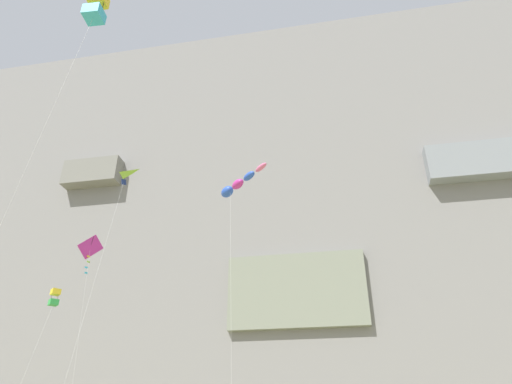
{
  "coord_description": "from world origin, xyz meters",
  "views": [
    {
      "loc": [
        5.38,
        -0.55,
        3.86
      ],
      "look_at": [
        0.35,
        26.43,
        18.75
      ],
      "focal_mm": 32.25,
      "sensor_mm": 36.0,
      "label": 1
    }
  ],
  "objects": [
    {
      "name": "cliff_face",
      "position": [
        0.03,
        68.58,
        33.56
      ],
      "size": [
        180.0,
        27.49,
        67.14
      ],
      "color": "gray",
      "rests_on": "ground"
    },
    {
      "name": "kite_windsock_low_center",
      "position": [
        -2.36,
        32.16,
        22.73
      ],
      "size": [
        5.06,
        5.09,
        23.25
      ],
      "color": "blue",
      "rests_on": "ground"
    },
    {
      "name": "kite_box_mid_center",
      "position": [
        -7.32,
        15.96,
        26.32
      ],
      "size": [
        3.32,
        2.09,
        27.39
      ],
      "color": "yellow",
      "rests_on": "ground"
    },
    {
      "name": "kite_box_high_left",
      "position": [
        -14.53,
        28.37,
        12.71
      ],
      "size": [
        1.85,
        2.12,
        13.36
      ],
      "color": "yellow",
      "rests_on": "ground"
    },
    {
      "name": "kite_diamond_low_left",
      "position": [
        -17.26,
        36.22,
        19.53
      ],
      "size": [
        3.22,
        3.44,
        21.15
      ],
      "color": "#CC3399",
      "rests_on": "ground"
    },
    {
      "name": "kite_delta_mid_left",
      "position": [
        -10.83,
        27.81,
        21.41
      ],
      "size": [
        2.02,
        4.88,
        22.01
      ],
      "color": "#8CCC33",
      "rests_on": "ground"
    }
  ]
}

